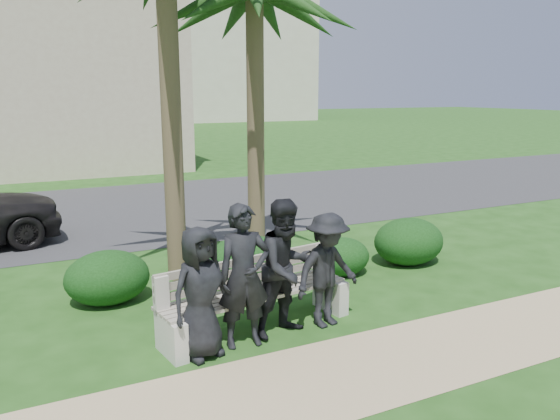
# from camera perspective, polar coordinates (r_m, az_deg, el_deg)

# --- Properties ---
(ground) EXTENTS (160.00, 160.00, 0.00)m
(ground) POSITION_cam_1_polar(r_m,az_deg,el_deg) (7.90, 1.17, -10.62)
(ground) COLOR #1D4614
(ground) RESTS_ON ground
(footpath) EXTENTS (30.00, 1.60, 0.01)m
(footpath) POSITION_cam_1_polar(r_m,az_deg,el_deg) (6.51, 8.74, -16.05)
(footpath) COLOR tan
(footpath) RESTS_ON ground
(asphalt_street) EXTENTS (160.00, 8.00, 0.01)m
(asphalt_street) POSITION_cam_1_polar(r_m,az_deg,el_deg) (15.16, -12.82, 0.27)
(asphalt_street) COLOR #2D2D30
(asphalt_street) RESTS_ON ground
(stucco_bldg_right) EXTENTS (8.40, 8.40, 7.30)m
(stucco_bldg_right) POSITION_cam_1_polar(r_m,az_deg,el_deg) (24.58, -21.19, 12.85)
(stucco_bldg_right) COLOR tan
(stucco_bldg_right) RESTS_ON ground
(park_bench) EXTENTS (2.70, 0.98, 0.92)m
(park_bench) POSITION_cam_1_polar(r_m,az_deg,el_deg) (7.22, -2.43, -9.34)
(park_bench) COLOR gray
(park_bench) RESTS_ON ground
(man_a) EXTENTS (0.88, 0.71, 1.58)m
(man_a) POSITION_cam_1_polar(r_m,az_deg,el_deg) (6.47, -8.32, -8.54)
(man_a) COLOR black
(man_a) RESTS_ON ground
(man_b) EXTENTS (0.68, 0.48, 1.78)m
(man_b) POSITION_cam_1_polar(r_m,az_deg,el_deg) (6.65, -3.77, -6.91)
(man_b) COLOR black
(man_b) RESTS_ON ground
(man_c) EXTENTS (0.99, 0.85, 1.78)m
(man_c) POSITION_cam_1_polar(r_m,az_deg,el_deg) (6.95, 0.72, -6.03)
(man_c) COLOR black
(man_c) RESTS_ON ground
(man_d) EXTENTS (1.08, 0.74, 1.54)m
(man_d) POSITION_cam_1_polar(r_m,az_deg,el_deg) (7.25, 4.95, -6.29)
(man_d) COLOR black
(man_d) RESTS_ON ground
(hedge_a) EXTENTS (1.24, 1.02, 0.81)m
(hedge_a) POSITION_cam_1_polar(r_m,az_deg,el_deg) (8.52, -17.60, -6.58)
(hedge_a) COLOR black
(hedge_a) RESTS_ON ground
(hedge_c) EXTENTS (1.06, 0.88, 0.69)m
(hedge_c) POSITION_cam_1_polar(r_m,az_deg,el_deg) (8.72, -3.38, -5.96)
(hedge_c) COLOR black
(hedge_c) RESTS_ON ground
(hedge_d) EXTENTS (1.30, 1.07, 0.85)m
(hedge_d) POSITION_cam_1_polar(r_m,az_deg,el_deg) (8.84, -3.53, -5.18)
(hedge_d) COLOR black
(hedge_d) RESTS_ON ground
(hedge_e) EXTENTS (1.01, 0.84, 0.66)m
(hedge_e) POSITION_cam_1_polar(r_m,az_deg,el_deg) (9.40, 6.40, -4.76)
(hedge_e) COLOR black
(hedge_e) RESTS_ON ground
(hedge_f) EXTENTS (1.32, 1.09, 0.86)m
(hedge_f) POSITION_cam_1_polar(r_m,az_deg,el_deg) (10.21, 13.30, -3.07)
(hedge_f) COLOR black
(hedge_f) RESTS_ON ground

